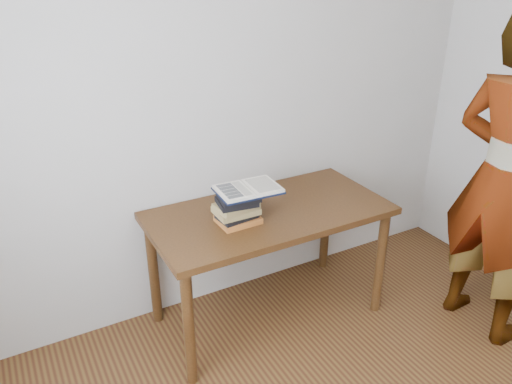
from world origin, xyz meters
TOP-DOWN VIEW (x-y plane):
  - room_shell at (-0.08, 0.01)m, footprint 3.54×3.54m
  - desk at (0.08, 1.38)m, footprint 1.38×0.69m
  - book_stack at (-0.15, 1.33)m, footprint 0.24×0.21m
  - open_book at (-0.09, 1.31)m, footprint 0.34×0.25m
  - reader at (1.18, 0.71)m, footprint 0.49×0.71m

SIDE VIEW (x-z plane):
  - desk at x=0.08m, z-range 0.27..1.01m
  - book_stack at x=-0.15m, z-range 0.74..0.92m
  - open_book at x=-0.09m, z-range 0.92..0.95m
  - reader at x=1.18m, z-range 0.00..1.88m
  - room_shell at x=-0.08m, z-range 0.32..2.94m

